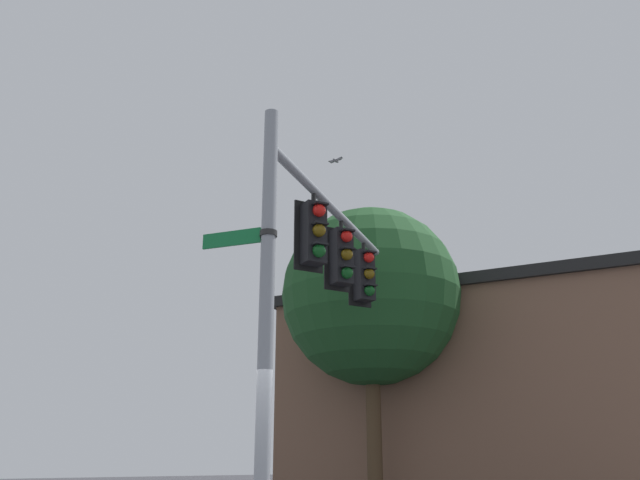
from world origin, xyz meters
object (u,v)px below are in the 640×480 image
street_name_sign (247,237)px  bird_flying (336,160)px  traffic_light_mid_inner (342,256)px  traffic_light_mid_outer (365,275)px  traffic_light_nearest_pole (314,233)px

street_name_sign → bird_flying: 5.90m
traffic_light_mid_inner → street_name_sign: bearing=33.1°
bird_flying → street_name_sign: bearing=43.5°
traffic_light_mid_inner → bird_flying: (-0.86, -1.60, 2.82)m
bird_flying → traffic_light_mid_outer: bearing=109.2°
traffic_light_mid_inner → traffic_light_nearest_pole: bearing=39.4°
traffic_light_nearest_pole → traffic_light_mid_inner: bearing=-140.6°
traffic_light_nearest_pole → traffic_light_mid_outer: same height
traffic_light_nearest_pole → traffic_light_mid_outer: (-2.20, -1.81, 0.00)m
traffic_light_nearest_pole → street_name_sign: (1.54, 0.81, -0.56)m
traffic_light_nearest_pole → bird_flying: size_ratio=3.81×
street_name_sign → traffic_light_mid_inner: bearing=-146.9°
traffic_light_mid_inner → bird_flying: size_ratio=3.81×
traffic_light_nearest_pole → traffic_light_mid_inner: same height
traffic_light_nearest_pole → traffic_light_mid_inner: 1.43m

